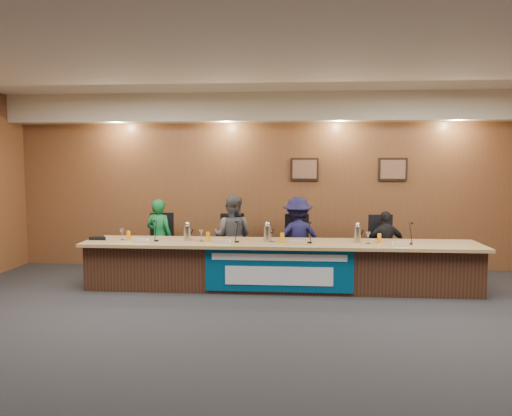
{
  "coord_description": "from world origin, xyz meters",
  "views": [
    {
      "loc": [
        0.24,
        -5.29,
        1.98
      ],
      "look_at": [
        -0.4,
        2.71,
        1.24
      ],
      "focal_mm": 35.0,
      "sensor_mm": 36.0,
      "label": 1
    }
  ],
  "objects_px": {
    "banner": "(279,270)",
    "office_chair_d": "(385,251)",
    "carafe_mid": "(267,234)",
    "panelist_b": "(232,236)",
    "carafe_left": "(188,233)",
    "office_chair_a": "(161,248)",
    "office_chair_c": "(298,249)",
    "dais_body": "(280,267)",
    "carafe_right": "(357,234)",
    "speakerphone": "(99,238)",
    "panelist_c": "(298,238)",
    "office_chair_b": "(233,249)",
    "panelist_a": "(159,238)",
    "panelist_d": "(386,246)"
  },
  "relations": [
    {
      "from": "panelist_a",
      "to": "office_chair_b",
      "type": "height_order",
      "value": "panelist_a"
    },
    {
      "from": "panelist_c",
      "to": "carafe_right",
      "type": "distance_m",
      "value": 1.18
    },
    {
      "from": "office_chair_d",
      "to": "speakerphone",
      "type": "distance_m",
      "value": 4.73
    },
    {
      "from": "office_chair_c",
      "to": "office_chair_d",
      "type": "height_order",
      "value": "same"
    },
    {
      "from": "carafe_left",
      "to": "carafe_right",
      "type": "relative_size",
      "value": 0.96
    },
    {
      "from": "panelist_d",
      "to": "office_chair_d",
      "type": "relative_size",
      "value": 2.43
    },
    {
      "from": "office_chair_c",
      "to": "carafe_left",
      "type": "relative_size",
      "value": 2.0
    },
    {
      "from": "banner",
      "to": "office_chair_d",
      "type": "height_order",
      "value": "banner"
    },
    {
      "from": "panelist_b",
      "to": "office_chair_d",
      "type": "height_order",
      "value": "panelist_b"
    },
    {
      "from": "dais_body",
      "to": "carafe_right",
      "type": "height_order",
      "value": "carafe_right"
    },
    {
      "from": "dais_body",
      "to": "office_chair_d",
      "type": "bearing_deg",
      "value": 25.31
    },
    {
      "from": "panelist_d",
      "to": "office_chair_a",
      "type": "bearing_deg",
      "value": -8.03
    },
    {
      "from": "office_chair_c",
      "to": "carafe_right",
      "type": "height_order",
      "value": "carafe_right"
    },
    {
      "from": "banner",
      "to": "panelist_b",
      "type": "height_order",
      "value": "panelist_b"
    },
    {
      "from": "dais_body",
      "to": "office_chair_c",
      "type": "xyz_separation_m",
      "value": [
        0.28,
        0.83,
        0.13
      ]
    },
    {
      "from": "carafe_left",
      "to": "carafe_mid",
      "type": "height_order",
      "value": "carafe_mid"
    },
    {
      "from": "banner",
      "to": "carafe_mid",
      "type": "xyz_separation_m",
      "value": [
        -0.19,
        0.36,
        0.5
      ]
    },
    {
      "from": "panelist_c",
      "to": "office_chair_a",
      "type": "xyz_separation_m",
      "value": [
        -2.4,
        0.1,
        -0.22
      ]
    },
    {
      "from": "panelist_b",
      "to": "office_chair_d",
      "type": "xyz_separation_m",
      "value": [
        2.6,
        0.1,
        -0.23
      ]
    },
    {
      "from": "panelist_d",
      "to": "office_chair_c",
      "type": "relative_size",
      "value": 2.43
    },
    {
      "from": "panelist_d",
      "to": "carafe_left",
      "type": "xyz_separation_m",
      "value": [
        -3.21,
        -0.78,
        0.29
      ]
    },
    {
      "from": "office_chair_b",
      "to": "office_chair_a",
      "type": "bearing_deg",
      "value": 169.37
    },
    {
      "from": "panelist_b",
      "to": "carafe_mid",
      "type": "xyz_separation_m",
      "value": [
        0.65,
        -0.79,
        0.17
      ]
    },
    {
      "from": "office_chair_a",
      "to": "speakerphone",
      "type": "bearing_deg",
      "value": -140.89
    },
    {
      "from": "panelist_b",
      "to": "office_chair_c",
      "type": "distance_m",
      "value": 1.15
    },
    {
      "from": "office_chair_a",
      "to": "panelist_a",
      "type": "bearing_deg",
      "value": -100.06
    },
    {
      "from": "office_chair_c",
      "to": "speakerphone",
      "type": "height_order",
      "value": "speakerphone"
    },
    {
      "from": "banner",
      "to": "office_chair_b",
      "type": "height_order",
      "value": "banner"
    },
    {
      "from": "office_chair_a",
      "to": "carafe_left",
      "type": "xyz_separation_m",
      "value": [
        0.67,
        -0.88,
        0.39
      ]
    },
    {
      "from": "office_chair_a",
      "to": "carafe_mid",
      "type": "distance_m",
      "value": 2.16
    },
    {
      "from": "office_chair_d",
      "to": "carafe_left",
      "type": "bearing_deg",
      "value": -176.62
    },
    {
      "from": "banner",
      "to": "panelist_c",
      "type": "height_order",
      "value": "panelist_c"
    },
    {
      "from": "office_chair_b",
      "to": "speakerphone",
      "type": "height_order",
      "value": "speakerphone"
    },
    {
      "from": "office_chair_c",
      "to": "carafe_left",
      "type": "height_order",
      "value": "carafe_left"
    },
    {
      "from": "panelist_c",
      "to": "office_chair_d",
      "type": "xyz_separation_m",
      "value": [
        1.48,
        0.1,
        -0.22
      ]
    },
    {
      "from": "carafe_left",
      "to": "speakerphone",
      "type": "bearing_deg",
      "value": -179.87
    },
    {
      "from": "panelist_b",
      "to": "carafe_left",
      "type": "distance_m",
      "value": 1.0
    },
    {
      "from": "carafe_right",
      "to": "speakerphone",
      "type": "height_order",
      "value": "carafe_right"
    },
    {
      "from": "dais_body",
      "to": "office_chair_a",
      "type": "bearing_deg",
      "value": 158.56
    },
    {
      "from": "office_chair_c",
      "to": "carafe_mid",
      "type": "relative_size",
      "value": 1.88
    },
    {
      "from": "banner",
      "to": "panelist_d",
      "type": "relative_size",
      "value": 1.89
    },
    {
      "from": "carafe_left",
      "to": "banner",
      "type": "bearing_deg",
      "value": -14.37
    },
    {
      "from": "speakerphone",
      "to": "panelist_a",
      "type": "bearing_deg",
      "value": 45.73
    },
    {
      "from": "office_chair_a",
      "to": "office_chair_c",
      "type": "relative_size",
      "value": 1.0
    },
    {
      "from": "panelist_c",
      "to": "office_chair_c",
      "type": "relative_size",
      "value": 2.9
    },
    {
      "from": "office_chair_b",
      "to": "speakerphone",
      "type": "distance_m",
      "value": 2.24
    },
    {
      "from": "dais_body",
      "to": "banner",
      "type": "height_order",
      "value": "banner"
    },
    {
      "from": "panelist_a",
      "to": "panelist_d",
      "type": "bearing_deg",
      "value": -164.59
    },
    {
      "from": "panelist_b",
      "to": "speakerphone",
      "type": "relative_size",
      "value": 4.44
    },
    {
      "from": "office_chair_b",
      "to": "carafe_left",
      "type": "relative_size",
      "value": 2.0
    }
  ]
}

